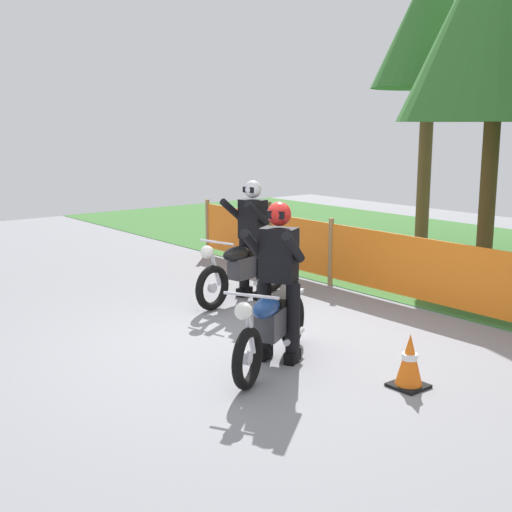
% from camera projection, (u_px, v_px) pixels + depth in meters
% --- Properties ---
extents(ground, '(24.00, 24.00, 0.02)m').
position_uv_depth(ground, '(261.00, 349.00, 7.51)').
color(ground, gray).
extents(barrier_fence, '(10.12, 0.08, 1.05)m').
position_uv_depth(barrier_fence, '(418.00, 269.00, 9.09)').
color(barrier_fence, '#997547').
rests_on(barrier_fence, ground).
extents(tree_leftmost, '(2.37, 2.37, 5.83)m').
position_uv_depth(tree_leftmost, '(431.00, 24.00, 13.58)').
color(tree_leftmost, brown).
rests_on(tree_leftmost, ground).
extents(tree_near_left, '(3.23, 3.23, 6.09)m').
position_uv_depth(tree_near_left, '(500.00, 11.00, 10.99)').
color(tree_near_left, brown).
rests_on(tree_near_left, ground).
extents(motorcycle_lead, '(1.04, 1.71, 0.90)m').
position_uv_depth(motorcycle_lead, '(272.00, 326.00, 6.87)').
color(motorcycle_lead, black).
rests_on(motorcycle_lead, ground).
extents(motorcycle_trailing, '(0.68, 1.94, 0.93)m').
position_uv_depth(motorcycle_trailing, '(244.00, 269.00, 9.48)').
color(motorcycle_trailing, black).
rests_on(motorcycle_trailing, ground).
extents(rider_lead, '(0.71, 0.79, 1.69)m').
position_uv_depth(rider_lead, '(279.00, 272.00, 6.96)').
color(rider_lead, black).
rests_on(rider_lead, ground).
extents(rider_trailing, '(0.63, 0.75, 1.69)m').
position_uv_depth(rider_trailing, '(253.00, 232.00, 9.55)').
color(rider_trailing, black).
rests_on(rider_trailing, ground).
extents(traffic_cone, '(0.32, 0.32, 0.53)m').
position_uv_depth(traffic_cone, '(409.00, 361.00, 6.36)').
color(traffic_cone, black).
rests_on(traffic_cone, ground).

